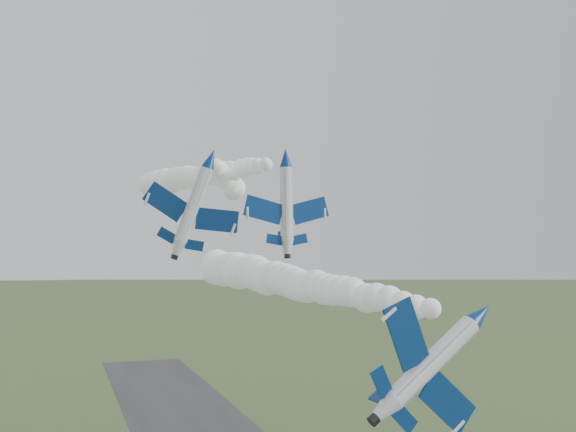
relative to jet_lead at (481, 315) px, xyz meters
name	(u,v)px	position (x,y,z in m)	size (l,w,h in m)	color
jet_lead	(481,315)	(0.00, 0.00, 0.00)	(6.69, 13.40, 9.09)	white
smoke_trail_jet_lead	(285,280)	(-2.23, 39.01, 1.41)	(5.93, 72.12, 5.93)	white
jet_pair_left	(211,159)	(-14.18, 30.89, 15.82)	(10.80, 13.24, 4.50)	white
smoke_trail_jet_pair_left	(228,182)	(-2.25, 69.63, 18.00)	(4.68, 73.71, 4.68)	white
jet_pair_right	(286,158)	(-4.96, 30.82, 16.41)	(11.17, 13.29, 3.27)	white
smoke_trail_jet_pair_right	(195,177)	(-8.97, 66.42, 18.25)	(5.14, 64.99, 5.14)	white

